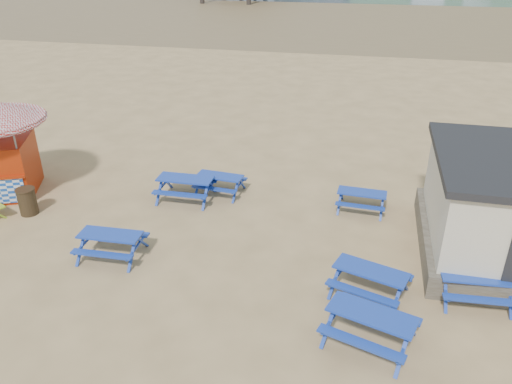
# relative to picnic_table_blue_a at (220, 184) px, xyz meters

# --- Properties ---
(ground) EXTENTS (400.00, 400.00, 0.00)m
(ground) POSITION_rel_picnic_table_blue_a_xyz_m (0.27, -3.08, -0.36)
(ground) COLOR tan
(ground) RESTS_ON ground
(wet_sand) EXTENTS (400.00, 400.00, 0.00)m
(wet_sand) POSITION_rel_picnic_table_blue_a_xyz_m (0.27, 51.92, -0.36)
(wet_sand) COLOR olive
(wet_sand) RESTS_ON ground
(picnic_table_blue_a) EXTENTS (1.83, 1.53, 0.72)m
(picnic_table_blue_a) POSITION_rel_picnic_table_blue_a_xyz_m (0.00, 0.00, 0.00)
(picnic_table_blue_a) COLOR #173B9C
(picnic_table_blue_a) RESTS_ON ground
(picnic_table_blue_b) EXTENTS (2.03, 1.64, 0.84)m
(picnic_table_blue_b) POSITION_rel_picnic_table_blue_a_xyz_m (-1.08, -0.74, 0.06)
(picnic_table_blue_b) COLOR #173B9C
(picnic_table_blue_b) RESTS_ON ground
(picnic_table_blue_c) EXTENTS (1.74, 1.43, 0.70)m
(picnic_table_blue_c) POSITION_rel_picnic_table_blue_a_xyz_m (5.20, -0.16, -0.01)
(picnic_table_blue_c) COLOR #173B9C
(picnic_table_blue_c) RESTS_ON ground
(picnic_table_blue_d) EXTENTS (1.90, 1.56, 0.77)m
(picnic_table_blue_d) POSITION_rel_picnic_table_blue_a_xyz_m (-1.93, -4.78, 0.03)
(picnic_table_blue_d) COLOR #173B9C
(picnic_table_blue_d) RESTS_ON ground
(picnic_table_blue_e) EXTENTS (2.40, 2.15, 0.84)m
(picnic_table_blue_e) POSITION_rel_picnic_table_blue_a_xyz_m (5.66, -6.73, 0.06)
(picnic_table_blue_e) COLOR #173B9C
(picnic_table_blue_e) RESTS_ON ground
(picnic_table_blue_f) EXTENTS (1.92, 1.60, 0.76)m
(picnic_table_blue_f) POSITION_rel_picnic_table_blue_a_xyz_m (8.28, -4.51, 0.02)
(picnic_table_blue_f) COLOR #173B9C
(picnic_table_blue_f) RESTS_ON ground
(litter_bin) EXTENTS (0.65, 0.65, 0.95)m
(litter_bin) POSITION_rel_picnic_table_blue_a_xyz_m (-5.99, -3.03, 0.12)
(litter_bin) COLOR #372918
(litter_bin) RESTS_ON ground
(picnic_table_blue_g) EXTENTS (2.29, 2.05, 0.80)m
(picnic_table_blue_g) POSITION_rel_picnic_table_blue_a_xyz_m (5.60, -4.93, 0.04)
(picnic_table_blue_g) COLOR #173B9C
(picnic_table_blue_g) RESTS_ON ground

